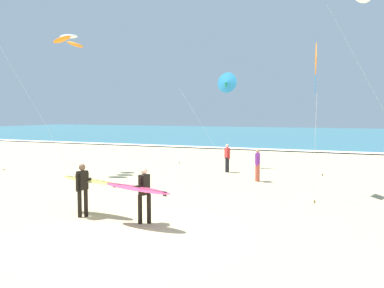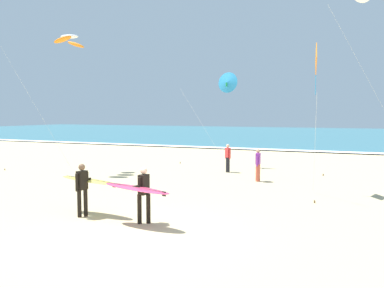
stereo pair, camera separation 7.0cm
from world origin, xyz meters
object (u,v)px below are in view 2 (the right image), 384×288
bystander_red_top (228,158)px  surfer_trailing (140,190)px  surfer_lead (86,184)px  kite_arc_ivory_distant (69,41)px  kite_delta_cobalt_mid (227,83)px  kite_diamond_amber_near (316,62)px  bystander_purple_top (258,165)px

bystander_red_top → surfer_trailing: bearing=-84.0°
surfer_lead → kite_arc_ivory_distant: size_ratio=0.32×
surfer_trailing → kite_delta_cobalt_mid: (-2.03, 13.58, 4.13)m
kite_delta_cobalt_mid → kite_arc_ivory_distant: size_ratio=0.76×
surfer_lead → bystander_red_top: size_ratio=1.51×
surfer_lead → kite_arc_ivory_distant: bearing=132.9°
kite_delta_cobalt_mid → kite_arc_ivory_distant: kite_arc_ivory_distant is taller
surfer_lead → kite_diamond_amber_near: size_ratio=0.39×
bystander_red_top → bystander_purple_top: bearing=-44.8°
surfer_trailing → kite_delta_cobalt_mid: bearing=98.5°
surfer_trailing → bystander_red_top: bearing=96.0°
surfer_lead → bystander_purple_top: bearing=69.3°
bystander_purple_top → bystander_red_top: size_ratio=1.00×
kite_delta_cobalt_mid → kite_arc_ivory_distant: 9.45m
kite_delta_cobalt_mid → bystander_red_top: kite_delta_cobalt_mid is taller
kite_delta_cobalt_mid → bystander_purple_top: size_ratio=3.67×
kite_diamond_amber_near → bystander_purple_top: kite_diamond_amber_near is taller
kite_diamond_amber_near → kite_delta_cobalt_mid: kite_diamond_amber_near is taller
surfer_trailing → kite_diamond_amber_near: size_ratio=0.37×
surfer_trailing → bystander_purple_top: surfer_trailing is taller
surfer_lead → bystander_purple_top: (3.32, 8.78, -0.23)m
surfer_lead → kite_diamond_amber_near: 10.18m
kite_arc_ivory_distant → bystander_purple_top: size_ratio=4.80×
kite_diamond_amber_near → kite_arc_ivory_distant: 13.46m
kite_diamond_amber_near → surfer_trailing: bearing=-119.6°
kite_diamond_amber_near → bystander_purple_top: 5.71m
surfer_lead → kite_delta_cobalt_mid: size_ratio=0.41×
surfer_lead → kite_delta_cobalt_mid: (0.13, 13.34, 4.13)m
surfer_trailing → kite_arc_ivory_distant: kite_arc_ivory_distant is taller
bystander_purple_top → kite_delta_cobalt_mid: bearing=124.9°
kite_diamond_amber_near → bystander_red_top: size_ratio=3.87×
kite_diamond_amber_near → kite_delta_cobalt_mid: bearing=133.0°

